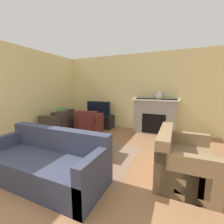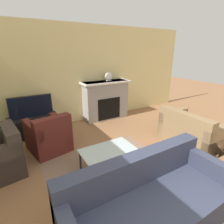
% 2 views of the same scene
% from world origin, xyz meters
% --- Properties ---
extents(wall_back, '(8.02, 0.06, 2.70)m').
position_xyz_m(wall_back, '(0.00, 4.61, 1.35)').
color(wall_back, beige).
rests_on(wall_back, ground_plane).
extents(wall_left, '(0.06, 7.58, 2.70)m').
position_xyz_m(wall_left, '(-2.54, 2.29, 1.35)').
color(wall_left, beige).
rests_on(wall_left, ground_plane).
extents(area_rug, '(2.15, 1.77, 0.00)m').
position_xyz_m(area_rug, '(-0.19, 2.09, 0.00)').
color(area_rug, '#896B56').
rests_on(area_rug, ground_plane).
extents(fireplace, '(1.47, 0.49, 1.16)m').
position_xyz_m(fireplace, '(0.97, 4.37, 0.60)').
color(fireplace, '#9E9993').
rests_on(fireplace, ground_plane).
extents(tv_stand, '(1.15, 0.48, 0.48)m').
position_xyz_m(tv_stand, '(-1.12, 4.26, 0.24)').
color(tv_stand, black).
rests_on(tv_stand, ground_plane).
extents(tv, '(0.97, 0.06, 0.54)m').
position_xyz_m(tv, '(-1.12, 4.26, 0.74)').
color(tv, '#232328').
rests_on(tv, tv_stand).
extents(couch_sectional, '(2.08, 0.86, 0.82)m').
position_xyz_m(couch_sectional, '(-0.29, 0.97, 0.29)').
color(couch_sectional, '#33384C').
rests_on(couch_sectional, ground_plane).
extents(couch_loveseat, '(0.85, 1.24, 0.82)m').
position_xyz_m(couch_loveseat, '(1.78, 1.93, 0.29)').
color(couch_loveseat, '#8C704C').
rests_on(couch_loveseat, ground_plane).
extents(armchair_by_window, '(0.96, 0.88, 0.82)m').
position_xyz_m(armchair_by_window, '(-1.90, 2.95, 0.30)').
color(armchair_by_window, '#3D332D').
rests_on(armchair_by_window, ground_plane).
extents(armchair_accent, '(0.87, 0.94, 0.82)m').
position_xyz_m(armchair_accent, '(-0.95, 3.34, 0.30)').
color(armchair_accent, '#5B231E').
rests_on(armchair_accent, ground_plane).
extents(coffee_table, '(0.95, 0.57, 0.38)m').
position_xyz_m(coffee_table, '(-0.19, 2.15, 0.35)').
color(coffee_table, '#333338').
rests_on(coffee_table, ground_plane).
extents(potted_plant, '(0.51, 0.51, 0.85)m').
position_xyz_m(potted_plant, '(-2.05, 3.35, 0.54)').
color(potted_plant, '#AD704C').
rests_on(potted_plant, ground_plane).
extents(mantel_clock, '(0.21, 0.07, 0.24)m').
position_xyz_m(mantel_clock, '(1.08, 4.37, 1.28)').
color(mantel_clock, beige).
rests_on(mantel_clock, fireplace).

